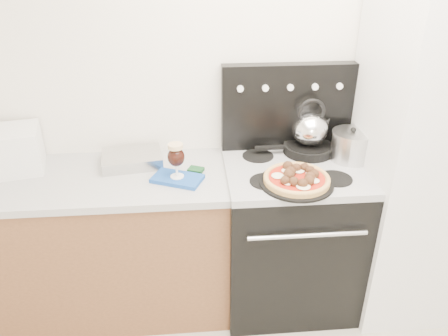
{
  "coord_description": "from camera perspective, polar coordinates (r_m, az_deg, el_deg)",
  "views": [
    {
      "loc": [
        -0.49,
        -0.9,
        2.04
      ],
      "look_at": [
        -0.32,
        1.05,
        1.0
      ],
      "focal_mm": 35.0,
      "sensor_mm": 36.0,
      "label": 1
    }
  ],
  "objects": [
    {
      "name": "backguard",
      "position": [
        2.57,
        8.23,
        7.92
      ],
      "size": [
        0.76,
        0.08,
        0.5
      ],
      "primitive_type": "cube",
      "color": "black",
      "rests_on": "cooktop"
    },
    {
      "name": "stove_body",
      "position": [
        2.68,
        8.43,
        -8.99
      ],
      "size": [
        0.76,
        0.65,
        0.88
      ],
      "primitive_type": "cube",
      "color": "black",
      "rests_on": "ground"
    },
    {
      "name": "stock_pot",
      "position": [
        2.55,
        16.24,
        2.71
      ],
      "size": [
        0.24,
        0.24,
        0.16
      ],
      "primitive_type": "cylinder",
      "rotation": [
        0.0,
        0.0,
        0.1
      ],
      "color": "silver",
      "rests_on": "cooktop"
    },
    {
      "name": "base_cabinet",
      "position": [
        2.7,
        -15.59,
        -9.81
      ],
      "size": [
        1.45,
        0.6,
        0.86
      ],
      "primitive_type": "cube",
      "color": "brown",
      "rests_on": "ground"
    },
    {
      "name": "toaster_oven",
      "position": [
        2.64,
        -26.73,
        2.01
      ],
      "size": [
        0.42,
        0.35,
        0.23
      ],
      "primitive_type": "cube",
      "rotation": [
        0.0,
        0.0,
        0.22
      ],
      "color": "silver",
      "rests_on": "countertop"
    },
    {
      "name": "oven_mitt",
      "position": [
        2.31,
        -6.11,
        -1.4
      ],
      "size": [
        0.3,
        0.24,
        0.02
      ],
      "primitive_type": "cube",
      "rotation": [
        0.0,
        0.0,
        -0.41
      ],
      "color": "#1B4CA8",
      "rests_on": "countertop"
    },
    {
      "name": "foil_sheet",
      "position": [
        2.51,
        -11.92,
        1.17
      ],
      "size": [
        0.36,
        0.28,
        0.07
      ],
      "primitive_type": "cube",
      "rotation": [
        0.0,
        0.0,
        0.14
      ],
      "color": "silver",
      "rests_on": "countertop"
    },
    {
      "name": "tea_kettle",
      "position": [
        2.54,
        11.2,
        5.4
      ],
      "size": [
        0.23,
        0.23,
        0.23
      ],
      "primitive_type": null,
      "rotation": [
        0.0,
        0.0,
        -0.11
      ],
      "color": "white",
      "rests_on": "skillet"
    },
    {
      "name": "cooktop",
      "position": [
        2.44,
        9.17,
        -0.3
      ],
      "size": [
        0.76,
        0.65,
        0.04
      ],
      "primitive_type": "cube",
      "color": "#ADADB2",
      "rests_on": "stove_body"
    },
    {
      "name": "fridge",
      "position": [
        2.65,
        24.27,
        1.04
      ],
      "size": [
        0.64,
        0.68,
        1.9
      ],
      "primitive_type": "cube",
      "color": "silver",
      "rests_on": "ground"
    },
    {
      "name": "countertop",
      "position": [
        2.46,
        -16.91,
        -1.46
      ],
      "size": [
        1.48,
        0.63,
        0.04
      ],
      "primitive_type": "cube",
      "color": "#B1B1B2",
      "rests_on": "base_cabinet"
    },
    {
      "name": "pizza",
      "position": [
        2.25,
        9.48,
        -1.23
      ],
      "size": [
        0.4,
        0.4,
        0.05
      ],
      "primitive_type": null,
      "rotation": [
        0.0,
        0.0,
        -0.22
      ],
      "color": "tan",
      "rests_on": "pizza_pan"
    },
    {
      "name": "pizza_pan",
      "position": [
        2.26,
        9.42,
        -1.89
      ],
      "size": [
        0.48,
        0.48,
        0.01
      ],
      "primitive_type": "cylinder",
      "rotation": [
        0.0,
        0.0,
        0.31
      ],
      "color": "black",
      "rests_on": "cooktop"
    },
    {
      "name": "skillet",
      "position": [
        2.59,
        10.91,
        2.5
      ],
      "size": [
        0.29,
        0.29,
        0.05
      ],
      "primitive_type": "cylinder",
      "rotation": [
        0.0,
        0.0,
        0.02
      ],
      "color": "black",
      "rests_on": "cooktop"
    },
    {
      "name": "beer_glass",
      "position": [
        2.26,
        -6.25,
        0.99
      ],
      "size": [
        0.11,
        0.11,
        0.19
      ],
      "primitive_type": null,
      "rotation": [
        0.0,
        0.0,
        0.25
      ],
      "color": "black",
      "rests_on": "oven_mitt"
    },
    {
      "name": "room_shell",
      "position": [
        1.51,
        14.71,
        -4.42
      ],
      "size": [
        3.52,
        3.01,
        2.52
      ],
      "color": "#B5AF9B",
      "rests_on": "ground"
    }
  ]
}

